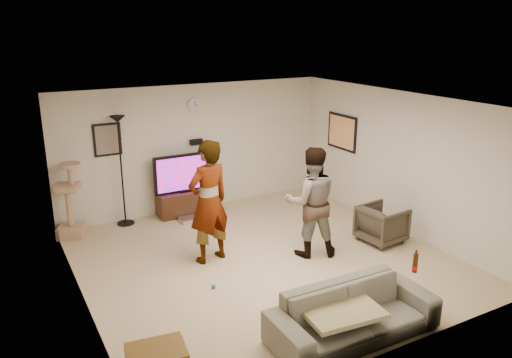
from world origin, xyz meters
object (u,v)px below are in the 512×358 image
person_left (209,202)px  tv_stand (186,202)px  cat_tree (68,200)px  beer_bottle (415,263)px  tv (185,173)px  armchair (382,224)px  floor_lamp (122,172)px  person_right (311,202)px  sofa (353,313)px

person_left → tv_stand: bearing=-113.5°
tv_stand → person_left: person_left is taller
cat_tree → beer_bottle: (3.39, -4.72, 0.06)m
tv → armchair: tv is taller
person_left → beer_bottle: person_left is taller
tv → person_left: (-0.43, -2.11, 0.14)m
tv_stand → cat_tree: (-2.19, -0.08, 0.44)m
floor_lamp → person_left: (0.78, -2.15, -0.05)m
tv_stand → armchair: armchair is taller
person_left → person_right: size_ratio=1.09×
cat_tree → beer_bottle: cat_tree is taller
sofa → armchair: 2.92m
tv → person_left: person_left is taller
sofa → tv_stand: bearing=93.8°
floor_lamp → person_left: floor_lamp is taller
sofa → beer_bottle: size_ratio=8.32×
person_right → beer_bottle: person_right is taller
person_left → beer_bottle: 3.16m
tv_stand → sofa: bearing=-87.1°
cat_tree → person_right: 4.19m
tv_stand → tv: tv is taller
tv → beer_bottle: tv is taller
cat_tree → sofa: cat_tree is taller
cat_tree → sofa: size_ratio=0.65×
armchair → tv_stand: bearing=35.0°
cat_tree → person_left: size_ratio=0.69×
floor_lamp → sofa: bearing=-73.4°
person_right → person_left: bearing=0.8°
tv_stand → sofa: sofa is taller
sofa → armchair: (2.20, 1.93, 0.02)m
tv → floor_lamp: (-1.21, 0.04, 0.18)m
floor_lamp → cat_tree: (-0.99, -0.13, -0.35)m
beer_bottle → armchair: 2.33m
tv → armchair: 3.81m
tv → beer_bottle: size_ratio=4.99×
tv → sofa: bearing=-87.1°
tv_stand → cat_tree: 2.24m
cat_tree → person_left: 2.70m
person_right → armchair: (1.36, -0.20, -0.57)m
person_right → sofa: (-0.84, -2.12, -0.59)m
cat_tree → person_right: size_ratio=0.75×
tv_stand → tv: 0.61m
person_right → sofa: person_right is taller
person_left → person_right: person_left is taller
floor_lamp → beer_bottle: (2.40, -4.85, -0.29)m
cat_tree → sofa: (2.43, -4.72, -0.37)m
cat_tree → beer_bottle: size_ratio=5.40×
sofa → beer_bottle: (0.96, 0.00, 0.43)m
floor_lamp → beer_bottle: 5.42m
tv_stand → tv: (0.00, 0.00, 0.61)m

